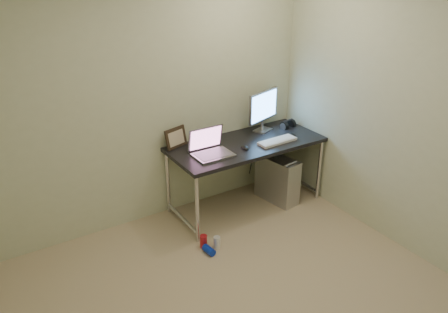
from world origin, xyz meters
TOP-DOWN VIEW (x-y plane):
  - wall_back at (0.00, 1.75)m, footprint 3.50×0.02m
  - wall_right at (1.75, 0.00)m, footprint 0.02×3.50m
  - desk at (0.91, 1.39)m, footprint 1.64×0.72m
  - tower_computer at (1.28, 1.29)m, footprint 0.29×0.52m
  - cable_a at (1.23, 1.70)m, footprint 0.01×0.16m
  - cable_b at (1.32, 1.68)m, footprint 0.02×0.11m
  - can_red at (0.13, 0.96)m, footprint 0.07×0.07m
  - can_white at (0.23, 0.88)m, footprint 0.08×0.08m
  - can_blue at (0.12, 0.85)m, footprint 0.09×0.14m
  - laptop at (0.45, 1.35)m, footprint 0.38×0.31m
  - monitor at (1.27, 1.58)m, footprint 0.47×0.20m
  - keyboard at (1.20, 1.23)m, footprint 0.44×0.16m
  - mouse_right at (1.44, 1.28)m, footprint 0.10×0.13m
  - mouse_left at (0.81, 1.27)m, footprint 0.09×0.12m
  - headphones at (1.57, 1.51)m, footprint 0.18×0.11m
  - picture_frame at (0.24, 1.68)m, footprint 0.27×0.14m
  - webcam at (0.47, 1.63)m, footprint 0.05×0.04m

SIDE VIEW (x-z plane):
  - can_blue at x=0.12m, z-range 0.00..0.07m
  - can_white at x=0.23m, z-range 0.00..0.12m
  - can_red at x=0.13m, z-range 0.00..0.13m
  - tower_computer at x=1.28m, z-range -0.02..0.53m
  - cable_b at x=1.32m, z-range 0.02..0.74m
  - cable_a at x=1.23m, z-range 0.06..0.74m
  - desk at x=0.91m, z-range 0.30..1.05m
  - keyboard at x=1.20m, z-range 0.75..0.78m
  - mouse_left at x=0.81m, z-range 0.75..0.79m
  - mouse_right at x=1.44m, z-range 0.75..0.79m
  - headphones at x=1.57m, z-range 0.72..0.84m
  - laptop at x=0.45m, z-range 0.68..0.94m
  - webcam at x=0.47m, z-range 0.78..0.92m
  - picture_frame at x=0.24m, z-range 0.75..0.96m
  - monitor at x=1.27m, z-range 0.79..1.25m
  - wall_back at x=0.00m, z-range 0.00..2.50m
  - wall_right at x=1.75m, z-range 0.00..2.50m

